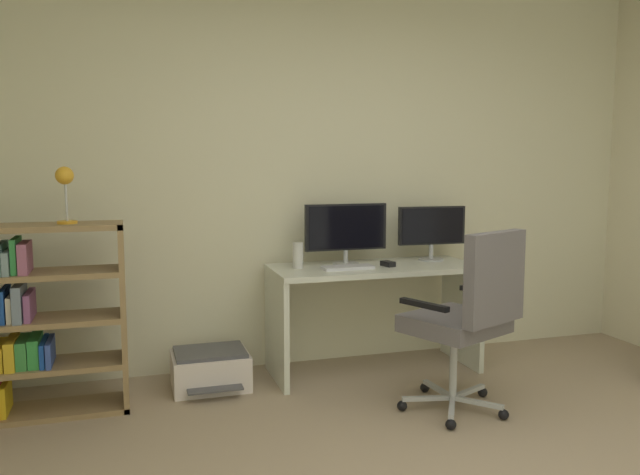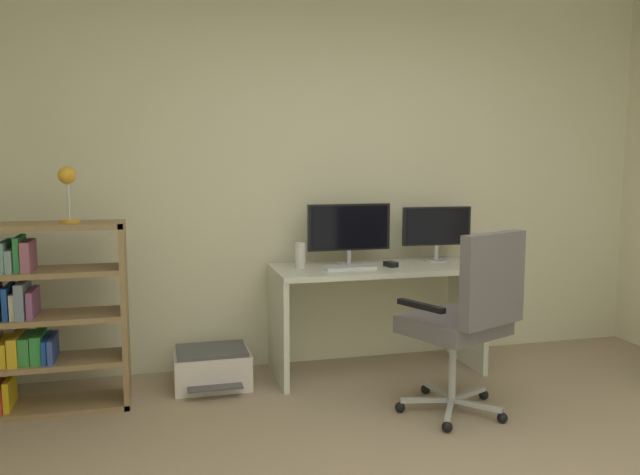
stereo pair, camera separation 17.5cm
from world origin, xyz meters
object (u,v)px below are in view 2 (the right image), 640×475
desk (377,295)px  monitor_secondary (437,229)px  monitor_main (349,229)px  office_chair (468,313)px  keyboard (350,268)px  desktop_speaker (300,255)px  bookshelf (33,318)px  desk_lamp (67,183)px  printer (212,368)px  computer_mouse (391,264)px

desk → monitor_secondary: monitor_secondary is taller
monitor_main → monitor_secondary: size_ratio=1.16×
office_chair → keyboard: bearing=119.1°
monitor_main → office_chair: bearing=-67.9°
desk → monitor_secondary: bearing=11.5°
monitor_secondary → desktop_speaker: monitor_secondary is taller
monitor_secondary → desktop_speaker: size_ratio=2.94×
keyboard → bookshelf: size_ratio=0.31×
bookshelf → desk_lamp: 0.80m
desk → office_chair: size_ratio=1.32×
keyboard → office_chair: (0.44, -0.80, -0.14)m
desk_lamp → monitor_secondary: bearing=6.1°
monitor_secondary → desktop_speaker: bearing=-177.3°
monitor_secondary → bookshelf: bearing=-174.4°
desk → monitor_main: monitor_main is taller
desktop_speaker → printer: desktop_speaker is taller
monitor_main → desk_lamp: (-1.76, -0.26, 0.34)m
computer_mouse → monitor_secondary: bearing=6.5°
desk → printer: (-1.12, -0.01, -0.42)m
keyboard → office_chair: 0.92m
monitor_main → computer_mouse: (0.25, -0.15, -0.23)m
printer → bookshelf: bearing=-171.8°
monitor_main → printer: monitor_main is taller
office_chair → printer: 1.67m
desktop_speaker → desk_lamp: bearing=-171.5°
monitor_secondary → computer_mouse: bearing=-159.3°
desk_lamp → printer: bearing=10.4°
keyboard → printer: 1.11m
desk → monitor_main: 0.49m
desktop_speaker → office_chair: size_ratio=0.16×
office_chair → desk_lamp: bearing=161.6°
desktop_speaker → printer: size_ratio=0.35×
keyboard → printer: bearing=173.7°
monitor_secondary → bookshelf: 2.68m
desktop_speaker → bookshelf: 1.66m
desk → keyboard: keyboard is taller
monitor_secondary → keyboard: size_ratio=1.47×
desk → monitor_main: bearing=150.0°
keyboard → printer: keyboard is taller
desktop_speaker → computer_mouse: bearing=-9.7°
monitor_secondary → computer_mouse: (-0.40, -0.15, -0.21)m
keyboard → monitor_main: bearing=73.6°
computer_mouse → printer: 1.36m
desk → keyboard: size_ratio=4.14×
printer → desk: bearing=0.6°
keyboard → desktop_speaker: desktop_speaker is taller
printer → monitor_secondary: bearing=3.9°
computer_mouse → desk_lamp: desk_lamp is taller
keyboard → computer_mouse: size_ratio=3.40×
office_chair → printer: bearing=147.4°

